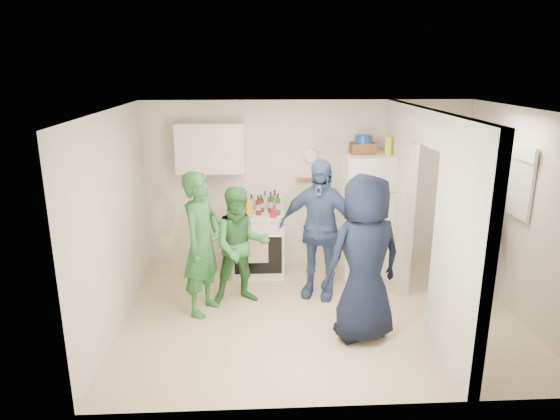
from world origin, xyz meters
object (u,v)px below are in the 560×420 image
at_px(fridge, 367,215).
at_px(person_green_center, 240,246).
at_px(blue_bowl, 363,139).
at_px(person_denim, 319,229).
at_px(person_nook, 472,239).
at_px(yellow_cup_stack_top, 388,146).
at_px(stove, 258,243).
at_px(person_navy, 364,259).
at_px(wicker_basket, 363,148).
at_px(person_green_left, 202,244).

relative_size(fridge, person_green_center, 1.16).
xyz_separation_m(blue_bowl, person_denim, (-0.70, -0.79, -1.05)).
bearing_deg(fridge, person_nook, -38.48).
relative_size(yellow_cup_stack_top, person_nook, 0.15).
distance_m(blue_bowl, person_green_center, 2.31).
bearing_deg(stove, fridge, -1.08).
height_order(fridge, person_navy, person_navy).
height_order(yellow_cup_stack_top, person_green_center, yellow_cup_stack_top).
distance_m(wicker_basket, person_navy, 2.12).
bearing_deg(yellow_cup_stack_top, person_navy, -110.99).
bearing_deg(person_navy, person_green_center, -53.04).
xyz_separation_m(person_navy, person_nook, (1.61, 0.91, -0.12)).
xyz_separation_m(person_green_center, person_nook, (2.99, -0.03, 0.05)).
relative_size(fridge, yellow_cup_stack_top, 7.10).
bearing_deg(wicker_basket, blue_bowl, 0.00).
xyz_separation_m(stove, yellow_cup_stack_top, (1.82, -0.13, 1.44)).
bearing_deg(person_green_left, person_navy, -87.96).
relative_size(blue_bowl, person_nook, 0.15).
bearing_deg(fridge, blue_bowl, 153.43).
xyz_separation_m(person_denim, person_navy, (0.36, -1.09, 0.02)).
bearing_deg(person_denim, person_green_left, -142.67).
bearing_deg(stove, yellow_cup_stack_top, -4.10).
bearing_deg(person_green_center, person_nook, -11.27).
relative_size(fridge, wicker_basket, 5.07).
xyz_separation_m(stove, person_nook, (2.76, -0.96, 0.36)).
distance_m(wicker_basket, person_green_center, 2.24).
xyz_separation_m(fridge, person_denim, (-0.80, -0.74, 0.04)).
bearing_deg(blue_bowl, stove, -179.23).
xyz_separation_m(fridge, person_nook, (1.17, -0.93, -0.07)).
xyz_separation_m(yellow_cup_stack_top, person_navy, (-0.67, -1.74, -0.96)).
relative_size(fridge, person_nook, 1.08).
bearing_deg(person_denim, person_nook, 17.16).
height_order(person_navy, person_nook, person_navy).
bearing_deg(yellow_cup_stack_top, person_nook, -41.15).
height_order(stove, blue_bowl, blue_bowl).
bearing_deg(blue_bowl, person_green_left, -151.48).
bearing_deg(person_navy, fridge, -122.44).
height_order(yellow_cup_stack_top, person_nook, yellow_cup_stack_top).
xyz_separation_m(yellow_cup_stack_top, person_denim, (-1.02, -0.64, -0.97)).
bearing_deg(person_green_center, fridge, 15.52).
relative_size(stove, blue_bowl, 3.84).
xyz_separation_m(wicker_basket, yellow_cup_stack_top, (0.32, -0.15, 0.05)).
xyz_separation_m(person_denim, person_nook, (1.97, -0.18, -0.10)).
distance_m(stove, yellow_cup_stack_top, 2.32).
relative_size(yellow_cup_stack_top, person_green_left, 0.14).
height_order(wicker_basket, person_nook, wicker_basket).
height_order(wicker_basket, person_green_center, wicker_basket).
relative_size(stove, person_nook, 0.56).
distance_m(person_green_center, person_nook, 2.99).
distance_m(stove, fridge, 1.65).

